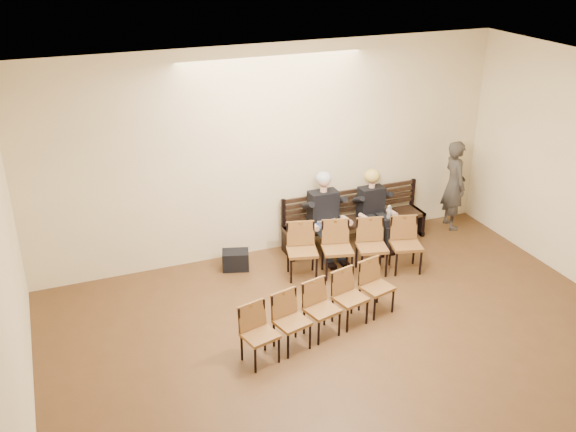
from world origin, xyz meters
name	(u,v)px	position (x,y,z in m)	size (l,w,h in m)	color
room_walls	(415,204)	(0.00, 0.79, 2.54)	(8.02, 10.01, 3.51)	#F9EAB2
bench	(355,231)	(1.40, 4.65, 0.23)	(2.60, 0.90, 0.45)	black
seated_man	(325,214)	(0.77, 4.53, 0.72)	(0.60, 0.83, 1.44)	black
seated_woman	(373,210)	(1.68, 4.53, 0.63)	(0.54, 0.75, 1.26)	black
laptop	(329,226)	(0.76, 4.38, 0.57)	(0.33, 0.26, 0.24)	silver
water_bottle	(389,219)	(1.82, 4.25, 0.57)	(0.07, 0.07, 0.23)	silver
bag	(236,260)	(-0.82, 4.53, 0.16)	(0.43, 0.29, 0.31)	black
passerby	(455,178)	(3.37, 4.61, 0.95)	(0.69, 0.46, 1.90)	#35312B
chair_row_front	(355,249)	(0.90, 3.69, 0.44)	(2.15, 0.48, 0.88)	brown
chair_row_back	(322,310)	(-0.29, 2.33, 0.39)	(2.42, 0.43, 0.79)	brown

